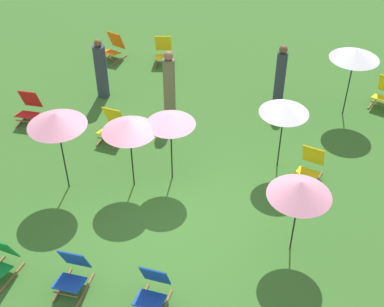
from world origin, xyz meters
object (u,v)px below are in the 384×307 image
deckchair_5 (73,272)px  umbrella_3 (284,108)px  deckchair_0 (112,126)px  deckchair_3 (163,51)px  deckchair_6 (310,166)px  deckchair_8 (29,108)px  umbrella_1 (171,119)px  umbrella_2 (300,189)px  umbrella_5 (129,125)px  person_2 (280,76)px  person_0 (169,86)px  deckchair_1 (113,47)px  umbrella_0 (355,54)px  person_1 (101,70)px  deckchair_4 (153,289)px  umbrella_4 (56,120)px

deckchair_5 → umbrella_3: bearing=54.1°
deckchair_0 → deckchair_3: (-0.23, 4.00, 0.00)m
deckchair_3 → deckchair_6: bearing=-56.0°
deckchair_8 → umbrella_1: size_ratio=0.48×
umbrella_2 → umbrella_5: bearing=168.6°
deckchair_5 → person_2: 7.54m
person_0 → deckchair_1: bearing=-116.2°
umbrella_0 → umbrella_5: size_ratio=1.08×
umbrella_0 → deckchair_8: bearing=-159.1°
deckchair_8 → person_1: (1.23, 1.67, 0.42)m
deckchair_4 → deckchair_8: same height
deckchair_0 → deckchair_8: 2.31m
umbrella_3 → person_0: bearing=159.5°
deckchair_5 → person_1: size_ratio=0.50×
umbrella_3 → umbrella_4: umbrella_4 is taller
deckchair_0 → umbrella_1: size_ratio=0.48×
deckchair_5 → deckchair_6: (3.48, 4.29, 0.00)m
umbrella_0 → umbrella_4: bearing=-137.9°
umbrella_1 → person_0: bearing=111.9°
deckchair_6 → deckchair_8: (-7.08, -0.01, 0.00)m
deckchair_6 → umbrella_5: bearing=-149.8°
deckchair_1 → deckchair_4: 9.06m
deckchair_6 → umbrella_3: bearing=171.1°
umbrella_0 → umbrella_2: umbrella_0 is taller
person_2 → deckchair_8: bearing=-135.0°
deckchair_1 → umbrella_2: umbrella_2 is taller
umbrella_1 → umbrella_4: (-2.03, -1.01, 0.18)m
umbrella_0 → person_1: umbrella_0 is taller
deckchair_3 → person_2: 3.88m
deckchair_1 → deckchair_8: bearing=-85.7°
deckchair_1 → deckchair_5: size_ratio=1.02×
deckchair_5 → umbrella_1: 3.60m
umbrella_1 → umbrella_5: 0.86m
deckchair_0 → umbrella_2: (4.77, -2.13, 1.17)m
deckchair_1 → umbrella_4: size_ratio=0.44×
deckchair_8 → umbrella_1: (4.21, -0.94, 1.23)m
deckchair_1 → person_2: size_ratio=0.51×
deckchair_5 → person_0: bearing=88.6°
umbrella_2 → umbrella_5: umbrella_5 is taller
umbrella_3 → person_1: 5.36m
umbrella_0 → person_1: (-6.30, -1.20, -0.96)m
umbrella_5 → umbrella_0: bearing=46.9°
person_2 → person_0: bearing=-130.4°
person_0 → person_1: 2.07m
deckchair_3 → umbrella_2: bearing=-68.4°
umbrella_1 → umbrella_0: bearing=49.0°
umbrella_3 → umbrella_1: bearing=-150.9°
deckchair_5 → umbrella_1: umbrella_1 is taller
deckchair_0 → deckchair_3: same height
umbrella_1 → umbrella_2: umbrella_1 is taller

